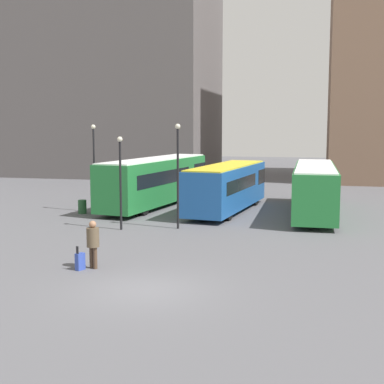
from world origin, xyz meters
TOP-DOWN VIEW (x-y plane):
  - ground_plane at (0.00, 0.00)m, footprint 160.00×160.00m
  - bus_0 at (-5.28, 18.46)m, footprint 4.34×12.71m
  - bus_1 at (-0.15, 17.19)m, footprint 3.78×10.63m
  - bus_2 at (5.29, 17.42)m, footprint 2.62×12.41m
  - traveler at (-2.80, 2.15)m, footprint 0.62×0.62m
  - suitcase at (-3.20, 1.82)m, footprint 0.32×0.40m
  - lamp_post_0 at (-1.71, 10.68)m, footprint 0.28×0.28m
  - lamp_post_1 at (-8.28, 14.87)m, footprint 0.28×0.28m
  - lamp_post_2 at (-4.54, 9.70)m, footprint 0.28×0.28m
  - trash_bin at (-8.80, 14.11)m, footprint 0.52×0.52m

SIDE VIEW (x-z plane):
  - ground_plane at x=0.00m, z-range 0.00..0.00m
  - suitcase at x=-3.20m, z-range -0.14..0.80m
  - trash_bin at x=-8.80m, z-range 0.00..0.85m
  - traveler at x=-2.80m, z-range 0.17..2.02m
  - bus_1 at x=-0.15m, z-range 0.13..3.11m
  - bus_2 at x=5.29m, z-range 0.14..3.18m
  - bus_0 at x=-5.28m, z-range 0.15..3.41m
  - lamp_post_2 at x=-4.54m, z-range 0.48..5.37m
  - lamp_post_1 at x=-8.28m, z-range 0.50..6.02m
  - lamp_post_0 at x=-1.71m, z-range 0.50..6.05m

